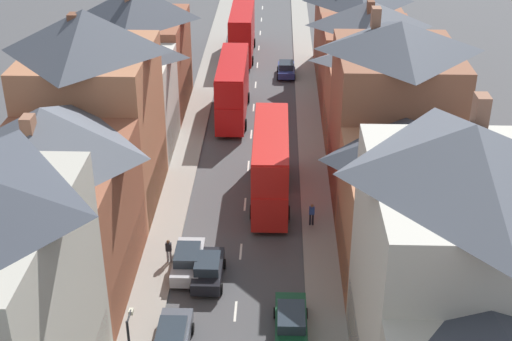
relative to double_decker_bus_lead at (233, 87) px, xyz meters
name	(u,v)px	position (x,y,z in m)	size (l,w,h in m)	color
pavement_left	(187,153)	(-3.29, -7.92, -2.75)	(2.20, 104.00, 0.14)	gray
pavement_right	(312,155)	(6.91, -7.92, -2.75)	(2.20, 104.00, 0.14)	gray
centre_line_dashes	(248,166)	(1.81, -9.92, -2.81)	(0.14, 97.80, 0.01)	silver
terrace_row_left	(56,193)	(-8.38, -25.35, 3.27)	(8.00, 63.68, 14.16)	brown
terrace_row_right	(414,184)	(11.99, -23.37, 3.11)	(8.00, 76.37, 14.90)	brown
double_decker_bus_lead	(233,87)	(0.00, 0.00, 0.00)	(2.74, 10.80, 5.30)	red
double_decker_bus_mid_street	(271,163)	(3.60, -14.84, 0.00)	(2.74, 10.80, 5.30)	red
double_decker_bus_far_approaching	(242,32)	(0.00, 17.18, 0.00)	(2.74, 10.80, 5.30)	red
car_near_blue	(208,269)	(0.01, -25.06, -1.99)	(1.90, 4.05, 1.64)	black
car_near_silver	(291,323)	(4.91, -29.85, -1.97)	(1.90, 4.58, 1.69)	#144728
car_parked_left_a	(286,69)	(4.91, 10.68, -2.02)	(1.90, 3.90, 1.58)	navy
car_parked_right_a	(188,260)	(-1.29, -24.19, -1.98)	(1.90, 4.36, 1.65)	#B7BABF
car_mid_black	(172,339)	(-1.29, -31.28, -2.01)	(1.90, 4.52, 1.59)	#4C515B
car_parked_left_b	(226,70)	(-1.29, 10.14, -2.00)	(1.90, 4.57, 1.60)	silver
pedestrian_far_left	(169,250)	(-2.57, -23.40, -1.78)	(0.36, 0.22, 1.61)	gray
pedestrian_far_right	(312,213)	(6.44, -18.75, -1.78)	(0.36, 0.22, 1.61)	#23232D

